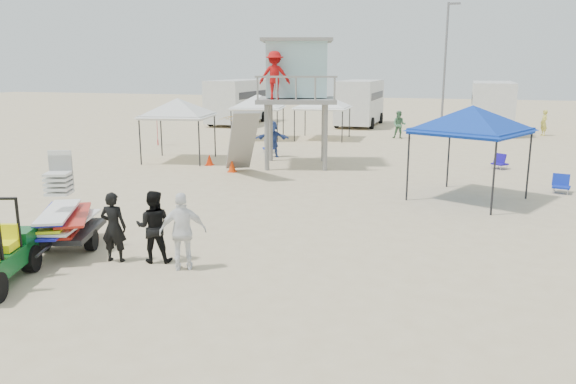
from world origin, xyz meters
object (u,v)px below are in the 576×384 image
(lifeguard_tower, at_px, (295,74))
(canopy_blue, at_px, (473,110))
(man_left, at_px, (114,227))
(surf_trailer, at_px, (65,216))

(lifeguard_tower, distance_m, canopy_blue, 8.67)
(man_left, relative_size, canopy_blue, 0.40)
(man_left, distance_m, canopy_blue, 11.51)
(surf_trailer, relative_size, man_left, 1.63)
(surf_trailer, bearing_deg, lifeguard_tower, 82.53)
(man_left, height_order, lifeguard_tower, lifeguard_tower)
(surf_trailer, bearing_deg, man_left, -11.18)
(surf_trailer, relative_size, lifeguard_tower, 0.49)
(canopy_blue, bearing_deg, surf_trailer, -137.25)
(surf_trailer, distance_m, man_left, 1.55)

